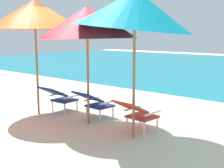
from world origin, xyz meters
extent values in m
plane|color=beige|center=(0.00, 4.00, 0.00)|extent=(40.00, 40.00, 0.00)
cube|color=navy|center=(-1.15, 0.07, 0.28)|extent=(0.54, 0.52, 0.04)
cube|color=navy|center=(-1.14, -0.30, 0.55)|extent=(0.54, 0.53, 0.27)
cylinder|color=white|center=(-1.38, 0.27, 0.13)|extent=(0.04, 0.04, 0.26)
cylinder|color=white|center=(-0.94, 0.28, 0.13)|extent=(0.04, 0.04, 0.26)
cylinder|color=white|center=(-1.36, -0.15, 0.13)|extent=(0.04, 0.04, 0.26)
cylinder|color=white|center=(-0.92, -0.14, 0.13)|extent=(0.04, 0.04, 0.26)
cube|color=white|center=(-1.41, 0.06, 0.40)|extent=(0.05, 0.50, 0.03)
cube|color=white|center=(-0.89, 0.08, 0.40)|extent=(0.05, 0.50, 0.03)
cube|color=navy|center=(-0.08, 0.20, 0.28)|extent=(0.55, 0.53, 0.04)
cube|color=navy|center=(-0.10, -0.17, 0.55)|extent=(0.55, 0.55, 0.27)
cylinder|color=white|center=(-0.28, 0.42, 0.13)|extent=(0.04, 0.04, 0.26)
cylinder|color=white|center=(0.16, 0.39, 0.13)|extent=(0.04, 0.04, 0.26)
cylinder|color=white|center=(-0.31, 0.00, 0.13)|extent=(0.04, 0.04, 0.26)
cylinder|color=white|center=(0.13, -0.03, 0.13)|extent=(0.04, 0.04, 0.26)
cube|color=white|center=(-0.34, 0.21, 0.40)|extent=(0.06, 0.50, 0.03)
cube|color=white|center=(0.18, 0.18, 0.40)|extent=(0.06, 0.50, 0.03)
cube|color=red|center=(1.19, 0.07, 0.28)|extent=(0.56, 0.54, 0.04)
cube|color=red|center=(1.15, -0.29, 0.55)|extent=(0.56, 0.56, 0.27)
cylinder|color=white|center=(0.98, 0.30, 0.13)|extent=(0.04, 0.04, 0.26)
cylinder|color=white|center=(1.42, 0.27, 0.13)|extent=(0.04, 0.04, 0.26)
cylinder|color=white|center=(0.95, -0.12, 0.13)|extent=(0.04, 0.04, 0.26)
cylinder|color=white|center=(1.39, -0.15, 0.13)|extent=(0.04, 0.04, 0.26)
cube|color=white|center=(0.93, 0.10, 0.40)|extent=(0.07, 0.50, 0.03)
cube|color=white|center=(1.44, 0.05, 0.40)|extent=(0.07, 0.50, 0.03)
cylinder|color=olive|center=(-1.45, -0.50, 1.02)|extent=(0.05, 0.05, 2.04)
cone|color=#EA5619|center=(-1.45, -0.50, 2.35)|extent=(2.79, 2.79, 0.68)
sphere|color=#4C3823|center=(-1.45, -0.50, 2.65)|extent=(0.07, 0.07, 0.07)
cylinder|color=olive|center=(0.06, -0.32, 0.92)|extent=(0.05, 0.05, 1.84)
cone|color=red|center=(0.06, -0.32, 2.14)|extent=(2.12, 2.10, 0.70)
sphere|color=#4C3823|center=(0.06, -0.32, 2.43)|extent=(0.07, 0.07, 0.07)
cylinder|color=olive|center=(1.33, -0.42, 1.01)|extent=(0.05, 0.05, 2.02)
cone|color=#0A93AD|center=(1.33, -0.42, 2.32)|extent=(2.65, 2.62, 0.86)
camera|label=1|loc=(4.44, -4.70, 1.91)|focal=47.83mm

